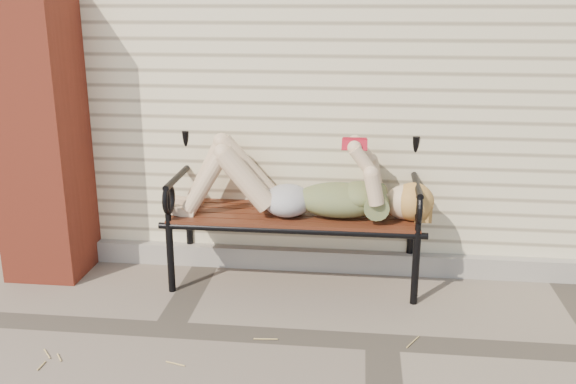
# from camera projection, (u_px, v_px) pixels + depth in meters

# --- Properties ---
(ground) EXTENTS (80.00, 80.00, 0.00)m
(ground) POSITION_uv_depth(u_px,v_px,m) (382.00, 342.00, 3.63)
(ground) COLOR #7B6E5E
(ground) RESTS_ON ground
(house_wall) EXTENTS (8.00, 4.00, 3.00)m
(house_wall) POSITION_uv_depth(u_px,v_px,m) (381.00, 38.00, 6.04)
(house_wall) COLOR beige
(house_wall) RESTS_ON ground
(foundation_strip) EXTENTS (8.00, 0.10, 0.15)m
(foundation_strip) POSITION_uv_depth(u_px,v_px,m) (379.00, 262.00, 4.53)
(foundation_strip) COLOR gray
(foundation_strip) RESTS_ON ground
(brick_pillar) EXTENTS (0.50, 0.50, 2.00)m
(brick_pillar) POSITION_uv_depth(u_px,v_px,m) (40.00, 133.00, 4.30)
(brick_pillar) COLOR #A73A25
(brick_pillar) RESTS_ON ground
(garden_bench) EXTENTS (1.79, 0.71, 1.16)m
(garden_bench) POSITION_uv_depth(u_px,v_px,m) (296.00, 186.00, 4.32)
(garden_bench) COLOR black
(garden_bench) RESTS_ON ground
(reading_woman) EXTENTS (1.69, 0.38, 0.53)m
(reading_woman) POSITION_uv_depth(u_px,v_px,m) (296.00, 186.00, 4.17)
(reading_woman) COLOR #0B3B4D
(reading_woman) RESTS_ON ground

